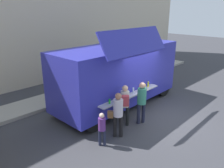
{
  "coord_description": "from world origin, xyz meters",
  "views": [
    {
      "loc": [
        -7.45,
        -4.42,
        4.33
      ],
      "look_at": [
        -1.1,
        1.83,
        1.3
      ],
      "focal_mm": 35.68,
      "sensor_mm": 36.0,
      "label": 1
    }
  ],
  "objects_px": {
    "customer_front_ordering": "(142,99)",
    "customer_mid_with_backpack": "(125,102)",
    "customer_rear_waiting": "(118,111)",
    "child_near_queue": "(102,127)",
    "trash_bin": "(130,71)",
    "food_truck_main": "(118,73)"
  },
  "relations": [
    {
      "from": "customer_front_ordering",
      "to": "customer_mid_with_backpack",
      "type": "xyz_separation_m",
      "value": [
        -0.63,
        0.31,
        -0.0
      ]
    },
    {
      "from": "trash_bin",
      "to": "customer_mid_with_backpack",
      "type": "xyz_separation_m",
      "value": [
        -4.91,
        -3.9,
        0.54
      ]
    },
    {
      "from": "child_near_queue",
      "to": "customer_front_ordering",
      "type": "bearing_deg",
      "value": -33.32
    },
    {
      "from": "customer_front_ordering",
      "to": "child_near_queue",
      "type": "distance_m",
      "value": 2.16
    },
    {
      "from": "customer_front_ordering",
      "to": "trash_bin",
      "type": "bearing_deg",
      "value": -23.14
    },
    {
      "from": "food_truck_main",
      "to": "trash_bin",
      "type": "bearing_deg",
      "value": 31.81
    },
    {
      "from": "customer_mid_with_backpack",
      "to": "child_near_queue",
      "type": "height_order",
      "value": "customer_mid_with_backpack"
    },
    {
      "from": "customer_mid_with_backpack",
      "to": "customer_rear_waiting",
      "type": "relative_size",
      "value": 1.0
    },
    {
      "from": "customer_rear_waiting",
      "to": "food_truck_main",
      "type": "bearing_deg",
      "value": 0.8
    },
    {
      "from": "child_near_queue",
      "to": "customer_rear_waiting",
      "type": "bearing_deg",
      "value": -32.94
    },
    {
      "from": "trash_bin",
      "to": "customer_mid_with_backpack",
      "type": "bearing_deg",
      "value": -141.51
    },
    {
      "from": "food_truck_main",
      "to": "customer_mid_with_backpack",
      "type": "height_order",
      "value": "food_truck_main"
    },
    {
      "from": "customer_front_ordering",
      "to": "customer_mid_with_backpack",
      "type": "distance_m",
      "value": 0.7
    },
    {
      "from": "trash_bin",
      "to": "child_near_queue",
      "type": "relative_size",
      "value": 0.78
    },
    {
      "from": "child_near_queue",
      "to": "customer_mid_with_backpack",
      "type": "bearing_deg",
      "value": -21.48
    },
    {
      "from": "customer_front_ordering",
      "to": "customer_rear_waiting",
      "type": "height_order",
      "value": "customer_front_ordering"
    },
    {
      "from": "customer_mid_with_backpack",
      "to": "customer_rear_waiting",
      "type": "distance_m",
      "value": 0.81
    },
    {
      "from": "customer_front_ordering",
      "to": "customer_mid_with_backpack",
      "type": "height_order",
      "value": "customer_front_ordering"
    },
    {
      "from": "customer_front_ordering",
      "to": "customer_mid_with_backpack",
      "type": "relative_size",
      "value": 1.03
    },
    {
      "from": "trash_bin",
      "to": "customer_mid_with_backpack",
      "type": "relative_size",
      "value": 0.56
    },
    {
      "from": "trash_bin",
      "to": "customer_mid_with_backpack",
      "type": "height_order",
      "value": "customer_mid_with_backpack"
    },
    {
      "from": "food_truck_main",
      "to": "customer_mid_with_backpack",
      "type": "relative_size",
      "value": 3.83
    }
  ]
}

